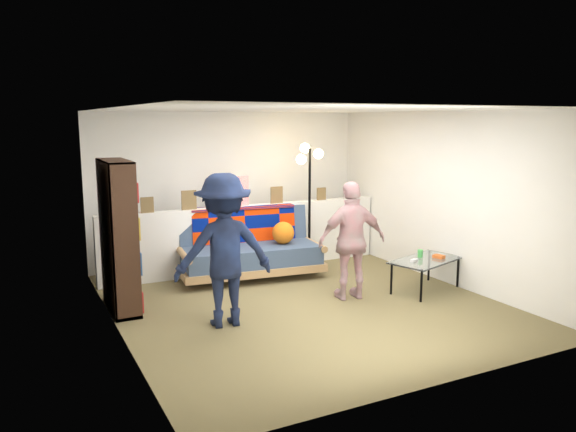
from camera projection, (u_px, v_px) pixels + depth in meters
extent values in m
plane|color=brown|center=(302.00, 303.00, 7.09)|extent=(5.00, 5.00, 0.00)
cube|color=silver|center=(230.00, 187.00, 9.08)|extent=(4.50, 0.10, 2.40)
cube|color=silver|center=(114.00, 224.00, 5.88)|extent=(0.10, 5.00, 2.40)
cube|color=silver|center=(443.00, 198.00, 7.88)|extent=(0.10, 5.00, 2.40)
cube|color=white|center=(303.00, 110.00, 6.68)|extent=(4.50, 5.00, 0.10)
cube|color=silver|center=(247.00, 237.00, 8.59)|extent=(4.45, 0.15, 1.00)
cube|color=brown|center=(147.00, 205.00, 7.80)|extent=(0.18, 0.02, 0.22)
cube|color=brown|center=(189.00, 200.00, 8.06)|extent=(0.22, 0.02, 0.28)
cube|color=white|center=(234.00, 191.00, 8.36)|extent=(0.45, 0.02, 0.45)
cube|color=brown|center=(277.00, 195.00, 8.68)|extent=(0.20, 0.02, 0.26)
cube|color=brown|center=(321.00, 194.00, 9.04)|extent=(0.16, 0.02, 0.20)
cube|color=#A57D50|center=(251.00, 267.00, 8.19)|extent=(2.16, 1.15, 0.11)
cube|color=#364962|center=(251.00, 255.00, 8.11)|extent=(2.03, 0.98, 0.26)
cube|color=#364962|center=(243.00, 228.00, 8.43)|extent=(1.97, 0.48, 0.62)
cylinder|color=#A57D50|center=(183.00, 254.00, 7.81)|extent=(0.20, 0.93, 0.10)
cylinder|color=#A57D50|center=(312.00, 243.00, 8.48)|extent=(0.20, 0.93, 0.10)
cube|color=navy|center=(245.00, 229.00, 8.35)|extent=(1.58, 0.29, 0.56)
cube|color=navy|center=(242.00, 207.00, 8.43)|extent=(1.60, 0.45, 0.03)
sphere|color=#D55F12|center=(283.00, 233.00, 8.23)|extent=(0.33, 0.33, 0.33)
cube|color=black|center=(106.00, 237.00, 6.63)|extent=(0.02, 0.91, 1.82)
cube|color=black|center=(126.00, 243.00, 6.30)|extent=(0.30, 0.02, 1.82)
cube|color=black|center=(112.00, 230.00, 7.08)|extent=(0.30, 0.02, 1.82)
cube|color=black|center=(115.00, 161.00, 6.54)|extent=(0.30, 0.91, 0.02)
cube|color=black|center=(122.00, 307.00, 6.84)|extent=(0.30, 0.91, 0.04)
cube|color=black|center=(120.00, 271.00, 6.76)|extent=(0.30, 0.87, 0.02)
cube|color=black|center=(118.00, 236.00, 6.69)|extent=(0.30, 0.87, 0.02)
cube|color=black|center=(117.00, 201.00, 6.62)|extent=(0.30, 0.87, 0.02)
cube|color=#B92532|center=(123.00, 293.00, 6.82)|extent=(0.22, 0.85, 0.30)
cube|color=blue|center=(121.00, 257.00, 6.74)|extent=(0.22, 0.85, 0.28)
cube|color=gold|center=(120.00, 223.00, 6.67)|extent=(0.22, 0.85, 0.30)
cube|color=#36964E|center=(118.00, 187.00, 6.60)|extent=(0.22, 0.85, 0.28)
cylinder|color=black|center=(421.00, 286.00, 7.08)|extent=(0.04, 0.04, 0.41)
cylinder|color=black|center=(458.00, 272.00, 7.72)|extent=(0.04, 0.04, 0.41)
cylinder|color=black|center=(391.00, 279.00, 7.40)|extent=(0.04, 0.04, 0.41)
cylinder|color=black|center=(429.00, 266.00, 8.04)|extent=(0.04, 0.04, 0.41)
cube|color=silver|center=(426.00, 260.00, 7.52)|extent=(1.15, 0.86, 0.02)
cube|color=silver|center=(414.00, 260.00, 7.41)|extent=(0.13, 0.09, 0.03)
cube|color=orange|center=(439.00, 257.00, 7.59)|extent=(0.14, 0.17, 0.04)
cylinder|color=green|center=(420.00, 253.00, 7.63)|extent=(0.09, 0.09, 0.10)
cylinder|color=black|center=(309.00, 265.00, 8.85)|extent=(0.32, 0.32, 0.03)
cylinder|color=black|center=(309.00, 208.00, 8.69)|extent=(0.05, 0.05, 1.85)
sphere|color=#FFC672|center=(301.00, 159.00, 8.51)|extent=(0.15, 0.15, 0.15)
sphere|color=#FFC672|center=(318.00, 154.00, 8.63)|extent=(0.15, 0.15, 0.15)
sphere|color=#FFC672|center=(305.00, 148.00, 8.64)|extent=(0.15, 0.15, 0.15)
imported|color=black|center=(224.00, 250.00, 6.21)|extent=(1.17, 0.75, 1.71)
imported|color=pink|center=(352.00, 241.00, 7.14)|extent=(0.94, 0.53, 1.52)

